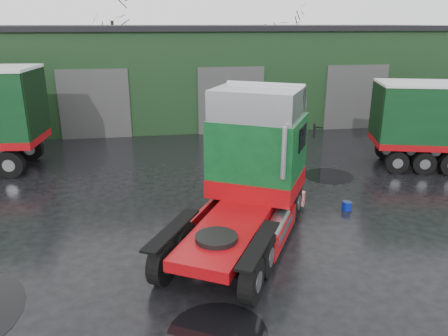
{
  "coord_description": "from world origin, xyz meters",
  "views": [
    {
      "loc": [
        -2.5,
        -11.96,
        6.5
      ],
      "look_at": [
        -0.27,
        2.21,
        1.7
      ],
      "focal_mm": 35.0,
      "sensor_mm": 36.0,
      "label": 1
    }
  ],
  "objects_px": {
    "wash_bucket": "(347,206)",
    "tree_back_a": "(114,43)",
    "warehouse": "(217,71)",
    "hero_tractor": "(238,175)",
    "tree_back_b": "(284,52)"
  },
  "relations": [
    {
      "from": "tree_back_b",
      "to": "wash_bucket",
      "type": "bearing_deg",
      "value": -101.65
    },
    {
      "from": "hero_tractor",
      "to": "tree_back_b",
      "type": "xyz_separation_m",
      "value": [
        10.24,
        30.23,
        1.45
      ]
    },
    {
      "from": "wash_bucket",
      "to": "warehouse",
      "type": "bearing_deg",
      "value": 96.83
    },
    {
      "from": "hero_tractor",
      "to": "wash_bucket",
      "type": "bearing_deg",
      "value": 53.15
    },
    {
      "from": "warehouse",
      "to": "hero_tractor",
      "type": "bearing_deg",
      "value": -96.31
    },
    {
      "from": "warehouse",
      "to": "tree_back_a",
      "type": "relative_size",
      "value": 3.41
    },
    {
      "from": "warehouse",
      "to": "wash_bucket",
      "type": "distance_m",
      "value": 18.6
    },
    {
      "from": "warehouse",
      "to": "tree_back_b",
      "type": "bearing_deg",
      "value": 51.34
    },
    {
      "from": "warehouse",
      "to": "tree_back_b",
      "type": "relative_size",
      "value": 4.32
    },
    {
      "from": "wash_bucket",
      "to": "tree_back_b",
      "type": "relative_size",
      "value": 0.05
    },
    {
      "from": "tree_back_b",
      "to": "warehouse",
      "type": "bearing_deg",
      "value": -128.66
    },
    {
      "from": "warehouse",
      "to": "tree_back_a",
      "type": "height_order",
      "value": "tree_back_a"
    },
    {
      "from": "hero_tractor",
      "to": "tree_back_a",
      "type": "distance_m",
      "value": 30.87
    },
    {
      "from": "hero_tractor",
      "to": "tree_back_a",
      "type": "bearing_deg",
      "value": 129.62
    },
    {
      "from": "wash_bucket",
      "to": "tree_back_a",
      "type": "relative_size",
      "value": 0.04
    }
  ]
}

